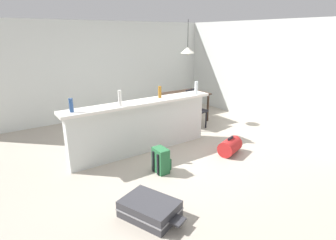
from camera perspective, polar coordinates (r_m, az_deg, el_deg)
The scene contains 15 objects.
ground_plane at distance 5.35m, azimuth 0.85°, elevation -6.78°, with size 13.00×13.00×0.05m, color #ADA393.
wall_back at distance 7.62m, azimuth -12.73°, elevation 10.21°, with size 6.60×0.10×2.50m, color silver.
wall_right at distance 7.32m, azimuth 19.58°, elevation 9.34°, with size 0.10×6.00×2.50m, color silver.
partition_half_wall at distance 5.17m, azimuth -5.45°, elevation -1.75°, with size 2.80×0.20×0.95m, color silver.
bar_countertop at distance 5.03m, azimuth -5.61°, elevation 3.64°, with size 2.96×0.40×0.05m, color white.
bottle_blue at distance 4.55m, azimuth -19.61°, elevation 2.92°, with size 0.06×0.06×0.22m, color #284C89.
bottle_white at distance 4.72m, azimuth -10.06°, elevation 4.54°, with size 0.06×0.06×0.27m, color silver.
bottle_amber at distance 5.25m, azimuth -1.73°, elevation 5.87°, with size 0.06×0.06×0.23m, color #9E661E.
bottle_clear at distance 5.60m, azimuth 5.93°, elevation 6.72°, with size 0.07×0.07×0.26m, color silver.
dining_table at distance 6.97m, azimuth 3.56°, elevation 4.89°, with size 1.10×0.80×0.74m.
dining_chair_near_partition at distance 6.54m, azimuth 5.54°, elevation 2.80°, with size 0.47×0.47×0.93m.
pendant_lamp at distance 6.79m, azimuth 4.13°, elevation 14.39°, with size 0.34×0.34×0.82m.
suitcase_flat_charcoal at distance 3.57m, azimuth -3.82°, elevation -18.07°, with size 0.72×0.89×0.22m.
duffel_bag_red at distance 5.30m, azimuth 12.84°, elevation -5.42°, with size 0.55×0.44×0.34m.
backpack_green at distance 4.51m, azimuth -1.45°, elevation -8.50°, with size 0.25×0.28×0.42m.
Camera 1 is at (-2.82, -3.96, 2.20)m, focal length 29.12 mm.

